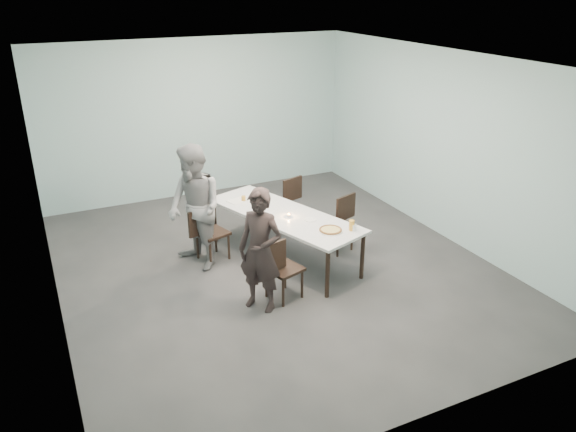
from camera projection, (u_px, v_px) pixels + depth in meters
name	position (u px, v px, depth m)	size (l,w,h in m)	color
ground	(274.00, 266.00, 8.41)	(7.00, 7.00, 0.00)	#333335
room_shell	(272.00, 134.00, 7.62)	(6.02, 7.02, 3.01)	#9EC3C7
table	(284.00, 217.00, 8.36)	(1.69, 2.75, 0.75)	white
chair_near_left	(280.00, 266.00, 7.35)	(0.65, 0.52, 0.87)	black
chair_far_left	(208.00, 230.00, 8.39)	(0.65, 0.52, 0.87)	black
chair_near_right	(341.00, 219.00, 8.77)	(0.65, 0.53, 0.87)	black
chair_far_right	(288.00, 200.00, 9.53)	(0.65, 0.53, 0.87)	black
diner_near	(260.00, 251.00, 7.05)	(0.60, 0.39, 1.64)	black
diner_far	(195.00, 208.00, 8.07)	(0.90, 0.70, 1.85)	gray
pizza	(330.00, 230.00, 7.75)	(0.34, 0.34, 0.04)	white
side_plate	(310.00, 220.00, 8.12)	(0.18, 0.18, 0.01)	white
beer_glass	(352.00, 225.00, 7.76)	(0.08, 0.08, 0.15)	gold
water_tumbler	(353.00, 227.00, 7.77)	(0.08, 0.08, 0.09)	silver
tealight	(289.00, 216.00, 8.22)	(0.06, 0.06, 0.05)	silver
amber_tumbler	(244.00, 198.00, 8.80)	(0.07, 0.07, 0.08)	gold
menu	(238.00, 201.00, 8.82)	(0.30, 0.22, 0.01)	silver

